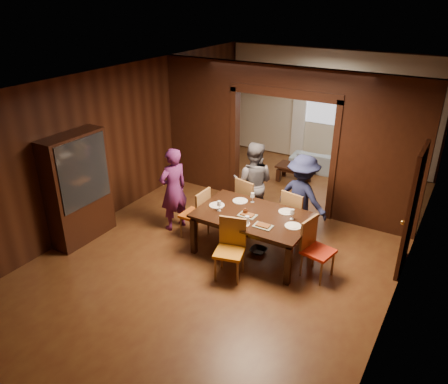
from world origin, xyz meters
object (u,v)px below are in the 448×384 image
Objects in this scene: coffee_table at (294,174)px; chair_far_l at (251,201)px; sofa at (326,162)px; chair_left at (194,213)px; person_purple at (173,189)px; person_grey at (253,183)px; chair_right at (319,250)px; chair_far_r at (297,214)px; dining_table at (253,234)px; chair_near at (229,250)px; person_navy at (302,197)px; hutch at (78,189)px.

chair_far_l is (0.05, -2.33, 0.28)m from coffee_table.
sofa is 4.41m from chair_left.
person_grey is (1.16, 0.98, 0.01)m from person_purple.
chair_far_r is at bearing 50.30° from chair_right.
sofa is at bearing 91.71° from dining_table.
chair_far_r is 1.73m from chair_near.
chair_near is at bearing 90.23° from person_navy.
dining_table is at bearing 101.06° from person_grey.
hutch is (-2.37, -2.14, 0.18)m from person_grey.
chair_right is (1.32, -4.29, 0.23)m from sofa.
person_purple is at bearing 43.70° from hutch.
chair_far_r is at bearing -169.69° from chair_far_l.
dining_table is (-0.48, -0.98, -0.42)m from person_navy.
person_grey reaches higher than chair_far_r.
person_purple is 2.32m from chair_far_r.
coffee_table is at bearing -105.53° from person_grey.
person_navy is 1.64× the size of chair_right.
chair_left is 1.17m from chair_far_l.
chair_far_l and chair_near have the same top height.
dining_table is (0.13, -4.23, 0.13)m from sofa.
person_grey reaches higher than dining_table.
chair_far_r and chair_near have the same top height.
chair_right is at bearing 139.91° from person_navy.
hutch is at bearing 25.49° from person_grey.
chair_right is (2.89, -0.10, -0.32)m from person_purple.
hutch is at bearing 116.18° from chair_right.
coffee_table is at bearing 169.92° from chair_left.
person_navy is at bearing -163.73° from chair_far_l.
person_grey is 1.69× the size of chair_right.
hutch is at bearing -27.77° from person_purple.
chair_far_l is (-0.52, 0.92, 0.10)m from dining_table.
sofa is 0.90× the size of dining_table.
hutch reaches higher than chair_far_l.
chair_far_l is at bearing 79.52° from sofa.
person_purple is at bearing 65.88° from sofa.
chair_left is at bearing 132.63° from chair_near.
person_grey is 3.20m from hutch.
chair_left and chair_far_l have the same top height.
chair_right is at bearing 89.84° from chair_left.
person_grey is at bearing 79.15° from sofa.
person_navy reaches higher than chair_right.
chair_far_r is at bearing 85.28° from person_navy.
person_grey is 3.29m from sofa.
person_navy is 0.83× the size of dining_table.
person_grey reaches higher than chair_left.
sofa is at bearing 76.61° from chair_near.
sofa is 3.41m from chair_far_r.
person_purple is at bearing 99.72° from chair_right.
person_purple is 0.94× the size of sofa.
sofa is 0.86× the size of hutch.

